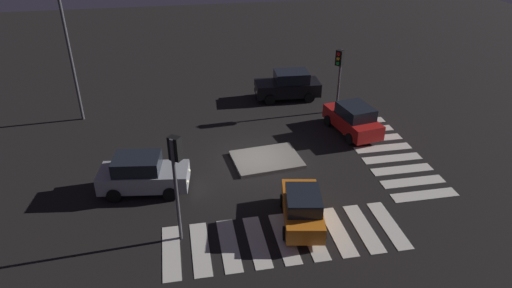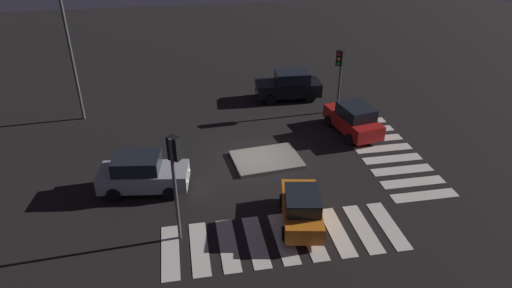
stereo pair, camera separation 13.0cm
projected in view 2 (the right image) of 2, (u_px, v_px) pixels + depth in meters
ground_plane at (256, 160)px, 24.08m from camera, size 80.00×80.00×0.00m
traffic_island at (267, 159)px, 23.99m from camera, size 3.75×2.97×0.18m
car_silver at (142, 174)px, 21.27m from camera, size 4.35×2.41×1.82m
car_orange at (302, 208)px, 19.12m from camera, size 2.24×3.86×1.60m
car_black at (289, 85)px, 31.03m from camera, size 4.52×2.28×1.93m
car_red at (353, 119)px, 26.47m from camera, size 2.47×4.32×1.80m
traffic_light_north at (340, 66)px, 27.94m from camera, size 0.53×0.54×4.13m
traffic_light_south at (175, 164)px, 17.05m from camera, size 0.54×0.53×4.63m
street_lamp at (67, 32)px, 25.95m from camera, size 0.56×0.56×8.16m
crosswalk_near at (284, 238)px, 18.60m from camera, size 9.90×3.20×0.02m
crosswalk_side at (383, 148)px, 25.20m from camera, size 3.20×9.90×0.02m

